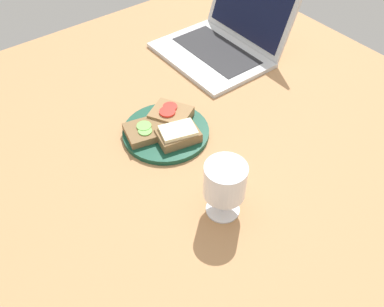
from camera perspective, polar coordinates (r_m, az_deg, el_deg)
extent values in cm
cube|color=#B27F51|center=(102.69, 0.34, 0.05)|extent=(140.00, 140.00, 3.00)
cylinder|color=#144733|center=(105.01, -3.49, 2.85)|extent=(21.21, 21.21, 1.29)
cube|color=brown|center=(101.28, -1.85, 2.40)|extent=(8.55, 10.89, 2.43)
cube|color=#F4EAB7|center=(100.14, -1.87, 3.10)|extent=(7.77, 9.51, 0.92)
cube|color=#937047|center=(106.88, -2.81, 5.16)|extent=(12.04, 11.40, 2.51)
cylinder|color=red|center=(105.47, -3.31, 5.57)|extent=(3.98, 3.98, 0.54)
cylinder|color=red|center=(106.90, -2.95, 6.22)|extent=(3.61, 3.61, 0.52)
cube|color=brown|center=(103.45, -5.95, 3.06)|extent=(10.12, 11.90, 1.90)
cylinder|color=#6BB74C|center=(103.02, -6.42, 3.66)|extent=(3.54, 3.54, 0.42)
cylinder|color=#6BB74C|center=(101.80, -6.27, 3.02)|extent=(3.29, 3.29, 0.31)
cylinder|color=white|center=(89.87, 4.11, -7.42)|extent=(7.06, 7.06, 0.40)
cylinder|color=white|center=(87.67, 4.21, -6.33)|extent=(1.13, 1.13, 5.17)
cylinder|color=white|center=(82.78, 4.44, -3.63)|extent=(8.46, 8.46, 7.49)
cylinder|color=white|center=(83.55, 4.40, -4.08)|extent=(7.79, 7.79, 5.47)
cube|color=silver|center=(132.10, 2.48, 13.00)|extent=(32.76, 24.27, 1.26)
cube|color=#232326|center=(132.93, 3.24, 13.55)|extent=(26.86, 13.35, 0.16)
cube|color=silver|center=(135.86, 7.96, 18.94)|extent=(32.10, 7.32, 20.99)
cube|color=black|center=(135.54, 7.80, 18.89)|extent=(28.83, 5.66, 17.48)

